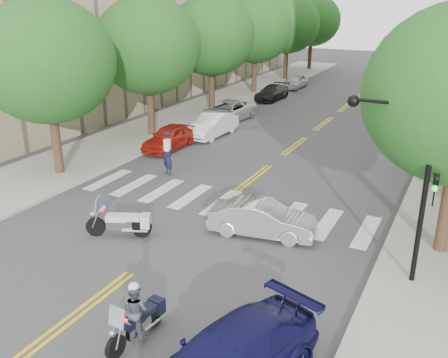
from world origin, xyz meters
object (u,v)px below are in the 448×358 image
Objects in this scene: motorcycle_police at (137,314)px; convertible at (262,219)px; motorcycle_parked at (124,223)px; officer_standing at (168,158)px.

convertible is at bearing -90.02° from motorcycle_police.
motorcycle_police is 7.04m from convertible.
convertible is (4.50, 2.43, 0.10)m from motorcycle_parked.
officer_standing is at bearing 50.30° from convertible.
officer_standing reaches higher than motorcycle_parked.
convertible is (0.55, 7.02, -0.12)m from motorcycle_police.
motorcycle_police reaches higher than motorcycle_parked.
officer_standing is (-6.21, 11.02, 0.09)m from motorcycle_police.
motorcycle_police is 12.65m from officer_standing.
motorcycle_police reaches higher than convertible.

